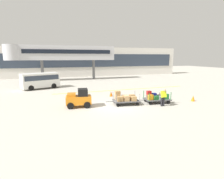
% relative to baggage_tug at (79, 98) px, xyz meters
% --- Properties ---
extents(ground_plane, '(120.00, 120.00, 0.00)m').
position_rel_baggage_tug_xyz_m(ground_plane, '(2.96, -0.71, -0.75)').
color(ground_plane, '#B2ADA0').
extents(apron_lead_line, '(18.12, 0.56, 0.01)m').
position_rel_baggage_tug_xyz_m(apron_lead_line, '(6.82, 6.58, -0.75)').
color(apron_lead_line, yellow).
rests_on(apron_lead_line, ground_plane).
extents(terminal_building, '(48.65, 2.51, 6.39)m').
position_rel_baggage_tug_xyz_m(terminal_building, '(2.96, 25.27, 2.45)').
color(terminal_building, silver).
rests_on(terminal_building, ground_plane).
extents(jet_bridge, '(19.04, 3.00, 6.30)m').
position_rel_baggage_tug_xyz_m(jet_bridge, '(-0.80, 19.28, 4.20)').
color(jet_bridge, '#B7B7BC').
rests_on(jet_bridge, ground_plane).
extents(baggage_tug, '(2.21, 1.44, 1.58)m').
position_rel_baggage_tug_xyz_m(baggage_tug, '(0.00, 0.00, 0.00)').
color(baggage_tug, orange).
rests_on(baggage_tug, ground_plane).
extents(baggage_cart_lead, '(3.06, 1.66, 1.20)m').
position_rel_baggage_tug_xyz_m(baggage_cart_lead, '(4.10, -0.45, -0.21)').
color(baggage_cart_lead, '#4C4C4F').
rests_on(baggage_cart_lead, ground_plane).
extents(baggage_cart_middle, '(3.06, 1.66, 1.12)m').
position_rel_baggage_tug_xyz_m(baggage_cart_middle, '(7.10, -0.79, -0.22)').
color(baggage_cart_middle, '#4C4C4F').
rests_on(baggage_cart_middle, ground_plane).
extents(baggage_handler, '(0.42, 0.45, 1.56)m').
position_rel_baggage_tug_xyz_m(baggage_handler, '(6.98, -2.04, 0.11)').
color(baggage_handler, black).
rests_on(baggage_handler, ground_plane).
extents(shuttle_van, '(5.16, 3.46, 2.10)m').
position_rel_baggage_tug_xyz_m(shuttle_van, '(-3.67, 11.05, 0.48)').
color(shuttle_van, white).
rests_on(shuttle_van, ground_plane).
extents(safety_cone_near, '(0.36, 0.36, 0.55)m').
position_rel_baggage_tug_xyz_m(safety_cone_near, '(10.84, -1.35, -0.48)').
color(safety_cone_near, orange).
rests_on(safety_cone_near, ground_plane).
extents(safety_cone_far, '(0.36, 0.36, 0.55)m').
position_rel_baggage_tug_xyz_m(safety_cone_far, '(3.94, 3.27, -0.48)').
color(safety_cone_far, '#EA590F').
rests_on(safety_cone_far, ground_plane).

